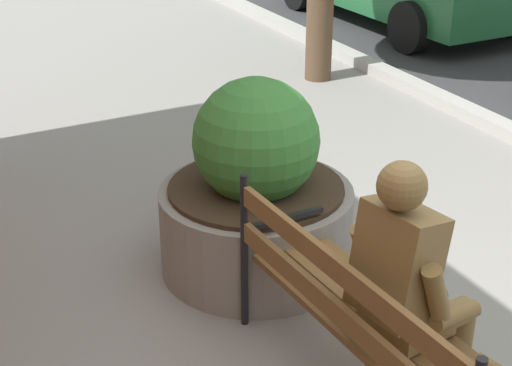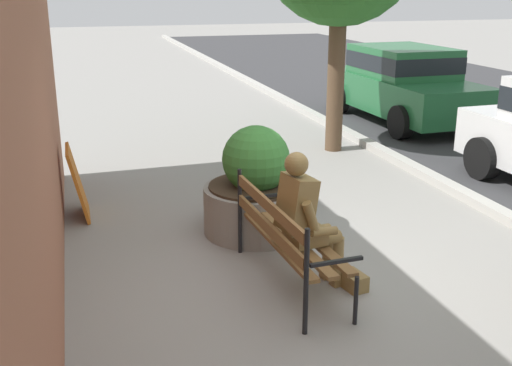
# 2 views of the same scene
# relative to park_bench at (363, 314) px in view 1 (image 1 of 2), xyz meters

# --- Properties ---
(park_bench) EXTENTS (1.82, 0.62, 0.95)m
(park_bench) POSITION_rel_park_bench_xyz_m (0.00, 0.00, 0.00)
(park_bench) COLOR brown
(park_bench) RESTS_ON ground
(bronze_statue_seated) EXTENTS (0.60, 0.84, 1.37)m
(bronze_statue_seated) POSITION_rel_park_bench_xyz_m (0.12, 0.21, 0.12)
(bronze_statue_seated) COLOR olive
(bronze_statue_seated) RESTS_ON ground
(concrete_planter) EXTENTS (1.23, 1.23, 1.28)m
(concrete_planter) POSITION_rel_park_bench_xyz_m (-1.41, 0.13, -0.04)
(concrete_planter) COLOR gray
(concrete_planter) RESTS_ON ground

